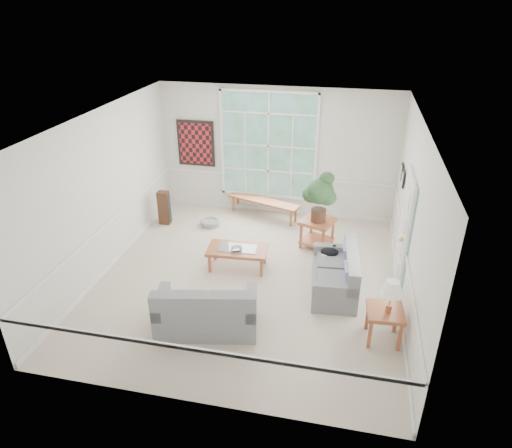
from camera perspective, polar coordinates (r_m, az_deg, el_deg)
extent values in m
cube|color=beige|center=(8.67, -0.93, -6.74)|extent=(5.50, 6.00, 0.01)
cube|color=white|center=(7.43, -1.10, 12.88)|extent=(5.50, 6.00, 0.02)
cube|color=silver|center=(10.67, 2.65, 8.94)|extent=(5.50, 0.02, 3.00)
cube|color=silver|center=(5.46, -8.22, -10.74)|extent=(5.50, 0.02, 3.00)
cube|color=silver|center=(8.92, -18.54, 3.75)|extent=(0.02, 6.00, 3.00)
cube|color=silver|center=(7.84, 18.98, 0.43)|extent=(0.02, 6.00, 3.00)
cube|color=white|center=(10.62, 1.55, 9.72)|extent=(2.30, 0.08, 2.40)
cube|color=white|center=(8.56, 17.93, -0.47)|extent=(0.08, 0.90, 2.10)
cube|color=white|center=(7.96, 18.34, -1.89)|extent=(0.08, 0.26, 1.90)
cube|color=maroon|center=(11.07, -7.53, 9.95)|extent=(0.90, 0.06, 1.10)
cube|color=black|center=(9.41, 17.87, 5.41)|extent=(0.04, 0.26, 0.32)
cube|color=black|center=(9.79, 17.71, 6.25)|extent=(0.04, 0.26, 0.32)
cube|color=gray|center=(8.24, 9.78, -5.82)|extent=(0.88, 1.53, 0.80)
cube|color=gray|center=(7.31, -6.23, -10.09)|extent=(1.71, 1.11, 0.86)
cube|color=#A15331|center=(8.87, -2.32, -4.25)|extent=(1.18, 0.70, 0.43)
imported|color=gray|center=(8.69, -2.47, -3.09)|extent=(0.36, 0.36, 0.07)
cube|color=#A15331|center=(10.87, 0.95, 1.99)|extent=(1.80, 0.90, 0.42)
cube|color=#A15331|center=(9.62, 7.63, -1.13)|extent=(0.79, 0.79, 0.62)
cube|color=#A15331|center=(7.40, 15.64, -12.03)|extent=(0.58, 0.58, 0.56)
cylinder|color=gray|center=(10.55, -5.78, 0.16)|extent=(0.58, 0.58, 0.13)
cube|color=#402416|center=(10.66, -11.41, 2.01)|extent=(0.25, 0.20, 0.79)
ellipsoid|color=black|center=(8.64, 9.17, -3.43)|extent=(0.39, 0.31, 0.16)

